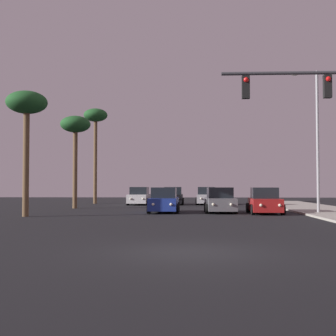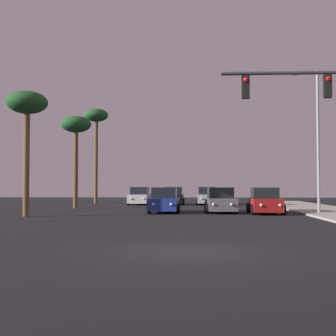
{
  "view_description": "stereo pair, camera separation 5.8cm",
  "coord_description": "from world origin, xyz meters",
  "px_view_note": "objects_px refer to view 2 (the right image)",
  "views": [
    {
      "loc": [
        0.04,
        -12.77,
        1.77
      ],
      "look_at": [
        -0.95,
        8.24,
        2.59
      ],
      "focal_mm": 50.0,
      "sensor_mm": 36.0,
      "label": 1
    },
    {
      "loc": [
        0.1,
        -12.76,
        1.77
      ],
      "look_at": [
        -0.95,
        8.24,
        2.59
      ],
      "focal_mm": 50.0,
      "sensor_mm": 36.0,
      "label": 2
    }
  ],
  "objects_px": {
    "car_red": "(265,202)",
    "palm_tree_far": "(96,121)",
    "palm_tree_mid": "(76,129)",
    "car_black": "(174,197)",
    "palm_tree_near": "(27,108)",
    "car_grey": "(220,201)",
    "car_blue": "(164,201)",
    "car_white": "(140,197)",
    "car_silver": "(207,197)",
    "street_lamp": "(316,133)"
  },
  "relations": [
    {
      "from": "car_grey",
      "to": "car_silver",
      "type": "xyz_separation_m",
      "value": [
        -0.43,
        13.5,
        0.0
      ]
    },
    {
      "from": "car_black",
      "to": "street_lamp",
      "type": "height_order",
      "value": "street_lamp"
    },
    {
      "from": "car_blue",
      "to": "street_lamp",
      "type": "relative_size",
      "value": 0.48
    },
    {
      "from": "car_red",
      "to": "palm_tree_far",
      "type": "xyz_separation_m",
      "value": [
        -14.35,
        16.46,
        7.61
      ]
    },
    {
      "from": "car_blue",
      "to": "palm_tree_mid",
      "type": "xyz_separation_m",
      "value": [
        -7.39,
        5.46,
        5.61
      ]
    },
    {
      "from": "car_silver",
      "to": "palm_tree_mid",
      "type": "distance_m",
      "value": 14.53
    },
    {
      "from": "palm_tree_mid",
      "to": "palm_tree_far",
      "type": "bearing_deg",
      "value": 92.43
    },
    {
      "from": "car_silver",
      "to": "palm_tree_far",
      "type": "relative_size",
      "value": 0.45
    },
    {
      "from": "car_silver",
      "to": "palm_tree_far",
      "type": "height_order",
      "value": "palm_tree_far"
    },
    {
      "from": "palm_tree_far",
      "to": "car_grey",
      "type": "bearing_deg",
      "value": -53.19
    },
    {
      "from": "car_silver",
      "to": "car_black",
      "type": "relative_size",
      "value": 1.0
    },
    {
      "from": "car_silver",
      "to": "palm_tree_mid",
      "type": "height_order",
      "value": "palm_tree_mid"
    },
    {
      "from": "palm_tree_far",
      "to": "palm_tree_mid",
      "type": "height_order",
      "value": "palm_tree_far"
    },
    {
      "from": "car_black",
      "to": "palm_tree_near",
      "type": "distance_m",
      "value": 20.29
    },
    {
      "from": "car_silver",
      "to": "street_lamp",
      "type": "relative_size",
      "value": 0.48
    },
    {
      "from": "car_grey",
      "to": "car_red",
      "type": "height_order",
      "value": "same"
    },
    {
      "from": "palm_tree_far",
      "to": "car_red",
      "type": "bearing_deg",
      "value": -48.93
    },
    {
      "from": "palm_tree_far",
      "to": "car_blue",
      "type": "bearing_deg",
      "value": -63.17
    },
    {
      "from": "car_white",
      "to": "car_silver",
      "type": "height_order",
      "value": "same"
    },
    {
      "from": "car_grey",
      "to": "car_white",
      "type": "bearing_deg",
      "value": -64.26
    },
    {
      "from": "car_blue",
      "to": "car_white",
      "type": "height_order",
      "value": "same"
    },
    {
      "from": "car_red",
      "to": "car_black",
      "type": "bearing_deg",
      "value": -63.65
    },
    {
      "from": "street_lamp",
      "to": "palm_tree_near",
      "type": "relative_size",
      "value": 1.23
    },
    {
      "from": "car_grey",
      "to": "palm_tree_far",
      "type": "bearing_deg",
      "value": -55.31
    },
    {
      "from": "car_black",
      "to": "palm_tree_near",
      "type": "xyz_separation_m",
      "value": [
        -7.93,
        -17.82,
        5.57
      ]
    },
    {
      "from": "car_grey",
      "to": "street_lamp",
      "type": "xyz_separation_m",
      "value": [
        5.97,
        -1.38,
        4.36
      ]
    },
    {
      "from": "car_white",
      "to": "palm_tree_near",
      "type": "height_order",
      "value": "palm_tree_near"
    },
    {
      "from": "car_red",
      "to": "car_black",
      "type": "distance_m",
      "value": 15.66
    },
    {
      "from": "car_black",
      "to": "palm_tree_mid",
      "type": "xyz_separation_m",
      "value": [
        -7.52,
        -7.82,
        5.61
      ]
    },
    {
      "from": "car_blue",
      "to": "palm_tree_mid",
      "type": "relative_size",
      "value": 0.59
    },
    {
      "from": "car_red",
      "to": "palm_tree_near",
      "type": "xyz_separation_m",
      "value": [
        -14.33,
        -3.54,
        5.57
      ]
    },
    {
      "from": "palm_tree_mid",
      "to": "car_black",
      "type": "bearing_deg",
      "value": 46.13
    },
    {
      "from": "car_white",
      "to": "car_grey",
      "type": "bearing_deg",
      "value": 119.75
    },
    {
      "from": "street_lamp",
      "to": "car_silver",
      "type": "bearing_deg",
      "value": 113.27
    },
    {
      "from": "car_blue",
      "to": "car_white",
      "type": "bearing_deg",
      "value": -75.75
    },
    {
      "from": "street_lamp",
      "to": "car_grey",
      "type": "bearing_deg",
      "value": 167.01
    },
    {
      "from": "car_silver",
      "to": "car_black",
      "type": "xyz_separation_m",
      "value": [
        -3.19,
        -0.23,
        0.0
      ]
    },
    {
      "from": "car_white",
      "to": "palm_tree_near",
      "type": "xyz_separation_m",
      "value": [
        -4.75,
        -17.41,
        5.57
      ]
    },
    {
      "from": "car_grey",
      "to": "car_blue",
      "type": "distance_m",
      "value": 3.74
    },
    {
      "from": "car_grey",
      "to": "car_silver",
      "type": "height_order",
      "value": "same"
    },
    {
      "from": "street_lamp",
      "to": "car_red",
      "type": "bearing_deg",
      "value": 173.59
    },
    {
      "from": "car_grey",
      "to": "palm_tree_near",
      "type": "bearing_deg",
      "value": 19.42
    },
    {
      "from": "car_blue",
      "to": "car_red",
      "type": "distance_m",
      "value": 6.61
    },
    {
      "from": "palm_tree_near",
      "to": "street_lamp",
      "type": "bearing_deg",
      "value": 10.28
    },
    {
      "from": "car_blue",
      "to": "car_silver",
      "type": "bearing_deg",
      "value": -102.89
    },
    {
      "from": "car_red",
      "to": "street_lamp",
      "type": "bearing_deg",
      "value": 175.79
    },
    {
      "from": "car_white",
      "to": "palm_tree_mid",
      "type": "xyz_separation_m",
      "value": [
        -4.34,
        -7.41,
        5.61
      ]
    },
    {
      "from": "car_red",
      "to": "palm_tree_near",
      "type": "distance_m",
      "value": 15.78
    },
    {
      "from": "car_red",
      "to": "palm_tree_far",
      "type": "distance_m",
      "value": 23.13
    },
    {
      "from": "car_red",
      "to": "car_silver",
      "type": "relative_size",
      "value": 1.0
    }
  ]
}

